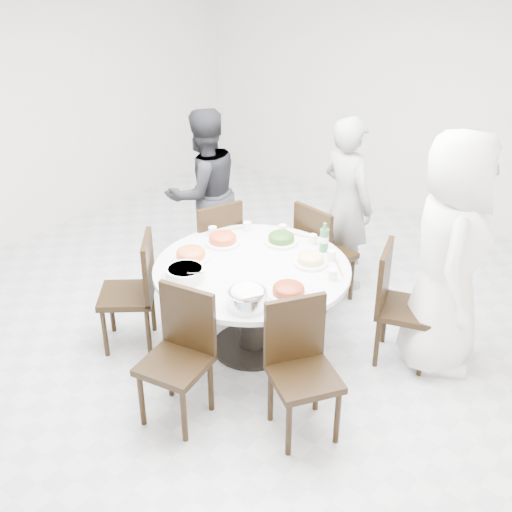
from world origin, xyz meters
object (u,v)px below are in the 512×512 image
Objects in this scene: chair_s at (174,362)px; diner_middle at (347,204)px; chair_n at (326,252)px; beverage_bottle at (324,237)px; diner_left at (204,192)px; soup_bowl at (185,273)px; dining_table at (252,308)px; chair_nw at (211,247)px; rice_bowl at (247,299)px; chair_ne at (406,307)px; chair_se at (305,375)px; diner_right at (449,255)px; chair_sw at (126,293)px.

diner_middle is (-0.09, 2.32, 0.33)m from chair_s.
beverage_bottle reaches higher than chair_n.
chair_s is 0.59× the size of diner_left.
soup_bowl is 1.14m from beverage_bottle.
chair_nw is at bearing 151.47° from dining_table.
rice_bowl is (0.23, 0.50, 0.33)m from chair_s.
diner_middle is at bearing 34.95° from chair_ne.
chair_n is 3.47× the size of rice_bowl.
dining_table is at bearing 103.29° from chair_ne.
chair_ne is at bearing 116.86° from chair_nw.
chair_se is at bearing -62.32° from beverage_bottle.
diner_right is (1.22, 0.76, 0.56)m from dining_table.
chair_n is 1.52m from rice_bowl.
chair_ne is at bearing 82.17° from chair_sw.
chair_n is 1.00× the size of chair_nw.
diner_middle is (-0.85, 1.90, 0.33)m from chair_se.
soup_bowl is (0.55, 0.11, 0.32)m from chair_sw.
chair_nw is at bearing 65.57° from diner_middle.
chair_n is 0.59× the size of diner_middle.
chair_nw reaches higher than dining_table.
chair_nw is (-1.83, -0.17, 0.00)m from chair_ne.
chair_s is 0.87m from chair_se.
beverage_bottle reaches higher than dining_table.
chair_se is at bearing -31.90° from dining_table.
rice_bowl is (1.52, -1.23, 0.01)m from diner_left.
chair_nw is at bearing 42.63° from chair_n.
diner_middle is (-0.04, 0.37, 0.33)m from chair_n.
diner_right reaches higher than rice_bowl.
diner_left is at bearing 127.15° from soup_bowl.
dining_table is 0.80m from beverage_bottle.
beverage_bottle is (-0.72, -0.07, 0.40)m from chair_ne.
diner_middle is (0.83, 0.92, 0.33)m from chair_nw.
chair_n is at bearing 61.08° from chair_se.
rice_bowl is (0.32, -0.46, 0.43)m from dining_table.
chair_s is at bearing -54.48° from soup_bowl.
diner_right reaches higher than chair_sw.
rice_bowl is at bearing 54.31° from chair_sw.
chair_se is at bearing 128.28° from chair_n.
chair_sw is at bearing 123.88° from chair_se.
chair_ne and chair_se have the same top height.
beverage_bottle is (0.24, -0.44, 0.40)m from chair_n.
dining_table is 0.67m from soup_bowl.
dining_table is 0.97m from chair_s.
beverage_bottle reaches higher than chair_sw.
diner_middle is 1.34m from diner_left.
chair_se is 0.63m from rice_bowl.
chair_se is 0.59× the size of diner_left.
chair_sw is 2.47m from diner_right.
beverage_bottle is (0.19, 1.51, 0.40)m from chair_s.
beverage_bottle is at bearing 128.85° from chair_n.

